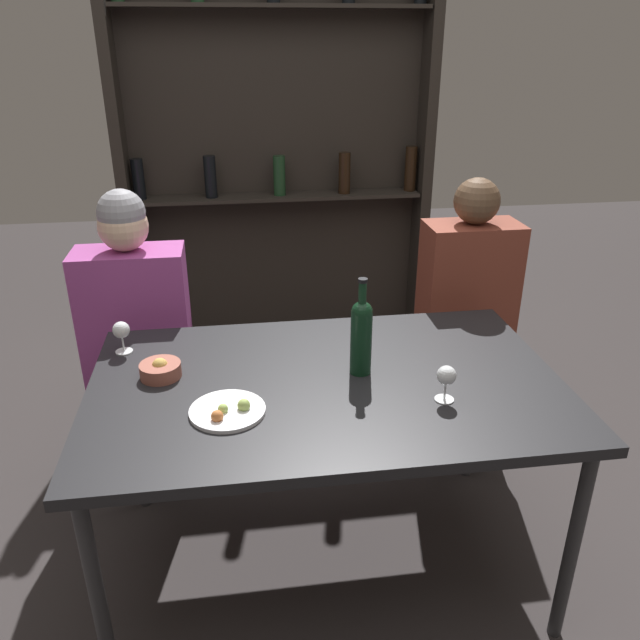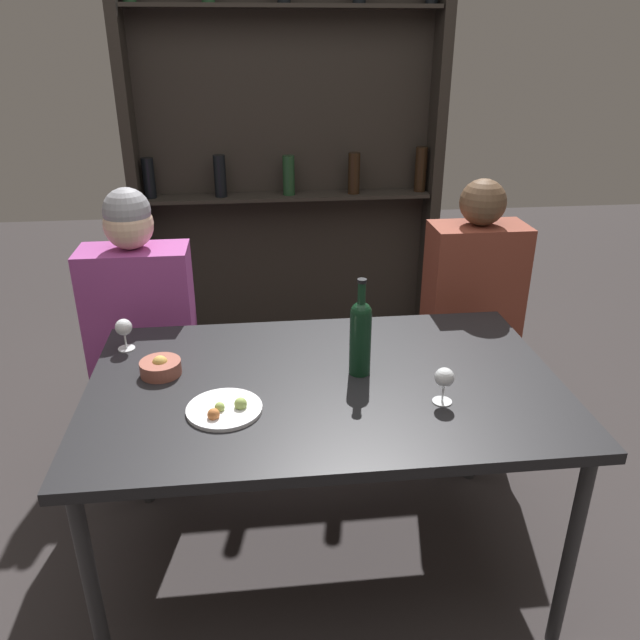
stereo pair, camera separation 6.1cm
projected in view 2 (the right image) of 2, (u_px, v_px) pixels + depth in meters
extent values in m
plane|color=#332D2D|center=(324.00, 560.00, 2.33)|extent=(10.00, 10.00, 0.00)
cube|color=black|center=(325.00, 385.00, 2.02)|extent=(1.52, 0.95, 0.04)
cylinder|color=#2D2D30|center=(93.00, 595.00, 1.74)|extent=(0.04, 0.04, 0.74)
cylinder|color=#2D2D30|center=(570.00, 553.00, 1.88)|extent=(0.04, 0.04, 0.74)
cylinder|color=#2D2D30|center=(139.00, 426.00, 2.49)|extent=(0.04, 0.04, 0.74)
cylinder|color=#2D2D30|center=(477.00, 406.00, 2.63)|extent=(0.04, 0.04, 0.74)
cube|color=#28231E|center=(287.00, 177.00, 3.64)|extent=(1.70, 0.02, 2.08)
cube|color=#28231E|center=(135.00, 184.00, 3.46)|extent=(0.06, 0.18, 2.08)
cube|color=#28231E|center=(434.00, 177.00, 3.63)|extent=(0.06, 0.18, 2.08)
cube|color=#28231E|center=(288.00, 196.00, 3.58)|extent=(1.62, 0.18, 0.02)
cylinder|color=black|center=(149.00, 178.00, 3.46)|extent=(0.07, 0.07, 0.22)
cylinder|color=black|center=(220.00, 176.00, 3.48)|extent=(0.07, 0.07, 0.23)
cylinder|color=#19381E|center=(289.00, 175.00, 3.53)|extent=(0.07, 0.07, 0.22)
cylinder|color=black|center=(354.00, 173.00, 3.56)|extent=(0.07, 0.07, 0.23)
cylinder|color=black|center=(421.00, 169.00, 3.60)|extent=(0.07, 0.07, 0.25)
cube|color=#28231E|center=(284.00, 6.00, 3.17)|extent=(1.62, 0.18, 0.02)
cylinder|color=black|center=(360.00, 343.00, 2.01)|extent=(0.07, 0.07, 0.22)
sphere|color=black|center=(361.00, 313.00, 1.97)|extent=(0.07, 0.07, 0.07)
cylinder|color=black|center=(362.00, 298.00, 1.95)|extent=(0.03, 0.03, 0.10)
cylinder|color=black|center=(362.00, 281.00, 1.93)|extent=(0.03, 0.03, 0.01)
cylinder|color=silver|center=(127.00, 348.00, 2.21)|extent=(0.06, 0.06, 0.00)
cylinder|color=silver|center=(125.00, 340.00, 2.20)|extent=(0.01, 0.01, 0.07)
sphere|color=silver|center=(124.00, 327.00, 2.18)|extent=(0.06, 0.06, 0.06)
cylinder|color=silver|center=(442.00, 401.00, 1.89)|extent=(0.06, 0.06, 0.00)
cylinder|color=silver|center=(443.00, 392.00, 1.88)|extent=(0.01, 0.01, 0.07)
sphere|color=silver|center=(444.00, 377.00, 1.86)|extent=(0.06, 0.06, 0.06)
cylinder|color=white|center=(224.00, 409.00, 1.85)|extent=(0.23, 0.23, 0.01)
sphere|color=#99B256|center=(220.00, 407.00, 1.83)|extent=(0.03, 0.03, 0.03)
sphere|color=#C67038|center=(213.00, 414.00, 1.79)|extent=(0.04, 0.04, 0.04)
sphere|color=#99B256|center=(241.00, 404.00, 1.84)|extent=(0.04, 0.04, 0.04)
cylinder|color=#995142|center=(161.00, 368.00, 2.04)|extent=(0.13, 0.13, 0.05)
sphere|color=gold|center=(160.00, 363.00, 2.03)|extent=(0.05, 0.05, 0.05)
cube|color=#26262B|center=(154.00, 421.00, 2.78)|extent=(0.39, 0.22, 0.45)
cube|color=#9E3F8C|center=(140.00, 316.00, 2.56)|extent=(0.43, 0.22, 0.58)
sphere|color=beige|center=(128.00, 225.00, 2.40)|extent=(0.19, 0.19, 0.19)
sphere|color=gray|center=(127.00, 211.00, 2.38)|extent=(0.18, 0.18, 0.18)
cube|color=#26262B|center=(461.00, 403.00, 2.92)|extent=(0.36, 0.22, 0.45)
cube|color=brown|center=(473.00, 296.00, 2.69)|extent=(0.40, 0.22, 0.63)
sphere|color=brown|center=(483.00, 202.00, 2.52)|extent=(0.19, 0.19, 0.19)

